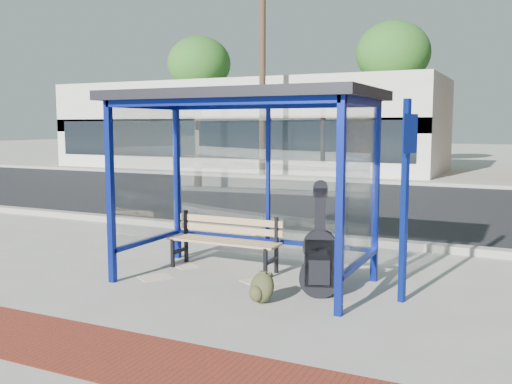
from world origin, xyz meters
The scene contains 19 objects.
ground centered at (0.00, 0.00, 0.00)m, with size 120.00×120.00×0.00m, color #B2ADA0.
brick_paver_strip centered at (0.00, -2.60, 0.01)m, with size 60.00×1.00×0.01m, color maroon.
curb_near centered at (0.00, 2.90, 0.06)m, with size 60.00×0.25×0.12m, color gray.
street_asphalt centered at (0.00, 8.00, 0.00)m, with size 60.00×10.00×0.00m, color black.
curb_far centered at (0.00, 13.10, 0.06)m, with size 60.00×0.25×0.12m, color gray.
far_sidewalk centered at (0.00, 15.00, 0.00)m, with size 60.00×4.00×0.01m, color #B2ADA0.
bus_shelter centered at (0.00, 0.07, 2.07)m, with size 3.30×1.80×2.42m.
storefront_white centered at (-9.00, 17.99, 2.00)m, with size 18.00×6.04×4.00m.
tree_left centered at (-14.00, 22.00, 5.45)m, with size 3.60×3.60×7.03m.
tree_mid centered at (-3.00, 22.00, 5.45)m, with size 3.60×3.60×7.03m.
utility_pole_west centered at (-6.00, 13.40, 4.11)m, with size 1.60×0.24×8.00m.
bench centered at (-0.52, 0.46, 0.43)m, with size 1.63×0.40×0.77m.
guitar_bag centered at (1.10, -0.22, 0.47)m, with size 0.49×0.28×1.29m.
suitcase centered at (1.03, 0.02, 0.28)m, with size 0.36×0.24×0.61m.
backpack centered at (0.58, -0.71, 0.17)m, with size 0.34×0.32×0.36m.
sign_post centered at (2.01, 0.02, 1.29)m, with size 0.14×0.28×2.29m.
newspaper_a centered at (-1.09, 0.33, 0.00)m, with size 0.35×0.28×0.01m, color white.
newspaper_b centered at (-1.13, -0.35, 0.00)m, with size 0.41×0.32×0.01m, color white.
newspaper_c centered at (0.20, 0.03, 0.00)m, with size 0.42×0.33×0.01m, color white.
Camera 1 is at (3.24, -6.37, 1.99)m, focal length 40.00 mm.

